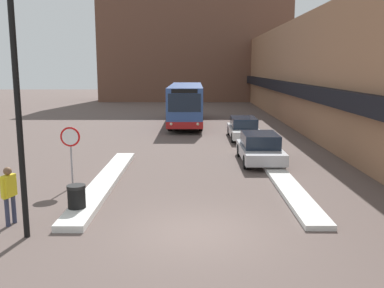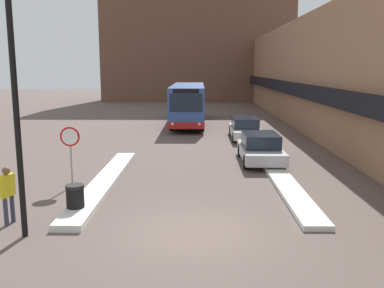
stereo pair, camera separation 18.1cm
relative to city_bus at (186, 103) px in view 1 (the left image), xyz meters
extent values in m
plane|color=brown|center=(0.70, -23.57, -1.74)|extent=(160.00, 160.00, 0.00)
cube|color=#996B4C|center=(10.70, 0.43, 2.38)|extent=(5.00, 60.00, 8.25)
cube|color=black|center=(7.95, 0.43, 1.31)|extent=(0.50, 60.00, 0.90)
cube|color=brown|center=(0.70, 26.58, 7.89)|extent=(26.00, 8.00, 19.27)
cube|color=silver|center=(-2.90, -18.47, -1.64)|extent=(0.90, 10.40, 0.21)
cube|color=silver|center=(4.30, -17.45, -1.66)|extent=(0.90, 12.07, 0.17)
cube|color=#335193|center=(0.00, 0.01, 0.08)|extent=(2.54, 12.02, 2.77)
cube|color=red|center=(0.00, 0.01, -1.06)|extent=(2.56, 12.04, 0.48)
cube|color=#192333|center=(0.00, 0.01, 0.47)|extent=(2.57, 11.06, 0.76)
cube|color=#192333|center=(0.00, -6.02, 0.50)|extent=(2.24, 0.03, 1.25)
cube|color=black|center=(0.00, -6.02, 1.29)|extent=(1.78, 0.03, 0.28)
sphere|color=#F2EAC6|center=(-0.92, -6.03, -0.95)|extent=(0.20, 0.20, 0.20)
sphere|color=#F2EAC6|center=(0.92, -6.03, -0.95)|extent=(0.20, 0.20, 0.20)
cylinder|color=black|center=(-1.15, -3.72, -1.22)|extent=(0.28, 1.03, 1.03)
cylinder|color=black|center=(1.15, -3.72, -1.22)|extent=(0.28, 1.03, 1.03)
cylinder|color=black|center=(-1.15, 3.73, -1.22)|extent=(0.28, 1.03, 1.03)
cylinder|color=black|center=(1.15, 3.73, -1.22)|extent=(0.28, 1.03, 1.03)
cube|color=#B7B7BC|center=(3.90, -14.48, -1.22)|extent=(1.89, 4.44, 0.53)
cube|color=#192333|center=(3.90, -14.36, -0.63)|extent=(1.66, 2.44, 0.64)
cylinder|color=black|center=(4.76, -15.85, -1.41)|extent=(0.20, 0.66, 0.66)
cylinder|color=black|center=(3.04, -15.85, -1.41)|extent=(0.20, 0.66, 0.66)
cylinder|color=black|center=(4.76, -13.10, -1.41)|extent=(0.20, 0.66, 0.66)
cylinder|color=black|center=(3.04, -13.10, -1.41)|extent=(0.20, 0.66, 0.66)
cube|color=silver|center=(3.90, -7.35, -1.24)|extent=(1.79, 4.79, 0.52)
cube|color=#192333|center=(3.90, -7.23, -0.67)|extent=(1.58, 2.63, 0.62)
cylinder|color=black|center=(4.72, -8.83, -1.43)|extent=(0.20, 0.62, 0.62)
cylinder|color=black|center=(3.09, -8.83, -1.43)|extent=(0.20, 0.62, 0.62)
cylinder|color=black|center=(4.72, -5.87, -1.43)|extent=(0.20, 0.62, 0.62)
cylinder|color=black|center=(3.09, -5.87, -1.43)|extent=(0.20, 0.62, 0.62)
cylinder|color=gray|center=(-4.09, -18.91, -0.56)|extent=(0.07, 0.07, 2.37)
cylinder|color=red|center=(-4.09, -18.93, 0.25)|extent=(0.76, 0.03, 0.76)
cylinder|color=white|center=(-4.09, -18.94, 0.25)|extent=(0.62, 0.02, 0.62)
cylinder|color=black|center=(-3.94, -23.92, 1.91)|extent=(0.16, 0.16, 7.30)
cylinder|color=#333851|center=(-4.80, -23.13, -1.31)|extent=(0.13, 0.13, 0.87)
cylinder|color=#333851|center=(-4.74, -22.83, -1.31)|extent=(0.13, 0.13, 0.87)
cube|color=yellow|center=(-4.77, -22.98, -0.55)|extent=(0.32, 0.51, 0.65)
sphere|color=brown|center=(-4.77, -22.98, -0.11)|extent=(0.24, 0.24, 0.24)
cylinder|color=yellow|center=(-4.82, -23.21, -0.58)|extent=(0.10, 0.10, 0.61)
cylinder|color=yellow|center=(-4.72, -22.76, -0.58)|extent=(0.10, 0.10, 0.61)
cylinder|color=black|center=(-3.06, -22.05, -1.32)|extent=(0.56, 0.56, 0.85)
cylinder|color=black|center=(-3.06, -22.05, -0.84)|extent=(0.59, 0.59, 0.10)
camera|label=1|loc=(0.67, -35.05, 2.86)|focal=40.00mm
camera|label=2|loc=(0.85, -35.05, 2.86)|focal=40.00mm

